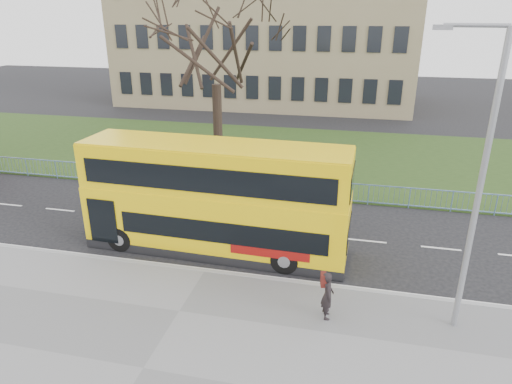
% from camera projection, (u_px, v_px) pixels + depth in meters
% --- Properties ---
extents(ground, '(120.00, 120.00, 0.00)m').
position_uv_depth(ground, '(217.00, 254.00, 18.64)').
color(ground, black).
rests_on(ground, ground).
extents(pavement, '(80.00, 10.50, 0.12)m').
position_uv_depth(pavement, '(144.00, 370.00, 12.50)').
color(pavement, slate).
rests_on(pavement, ground).
extents(kerb, '(80.00, 0.20, 0.14)m').
position_uv_depth(kerb, '(205.00, 272.00, 17.21)').
color(kerb, gray).
rests_on(kerb, ground).
extents(grass_verge, '(80.00, 15.40, 0.08)m').
position_uv_depth(grass_verge, '(279.00, 154.00, 31.60)').
color(grass_verge, '#233A15').
rests_on(grass_verge, ground).
extents(guard_railing, '(40.00, 0.12, 1.10)m').
position_uv_depth(guard_railing, '(254.00, 185.00, 24.43)').
color(guard_railing, '#668BB6').
rests_on(guard_railing, ground).
extents(bare_tree, '(8.72, 8.72, 12.45)m').
position_uv_depth(bare_tree, '(216.00, 67.00, 26.02)').
color(bare_tree, black).
rests_on(bare_tree, grass_verge).
extents(civic_building, '(30.00, 15.00, 14.00)m').
position_uv_depth(civic_building, '(268.00, 34.00, 48.85)').
color(civic_building, '#8A7A57').
rests_on(civic_building, ground).
extents(yellow_bus, '(10.69, 2.87, 4.45)m').
position_uv_depth(yellow_bus, '(215.00, 196.00, 18.14)').
color(yellow_bus, yellow).
rests_on(yellow_bus, ground).
extents(pedestrian, '(0.48, 0.65, 1.61)m').
position_uv_depth(pedestrian, '(327.00, 295.00, 14.29)').
color(pedestrian, black).
rests_on(pedestrian, pavement).
extents(street_lamp, '(1.86, 0.44, 8.83)m').
position_uv_depth(street_lamp, '(477.00, 178.00, 12.46)').
color(street_lamp, gray).
rests_on(street_lamp, pavement).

